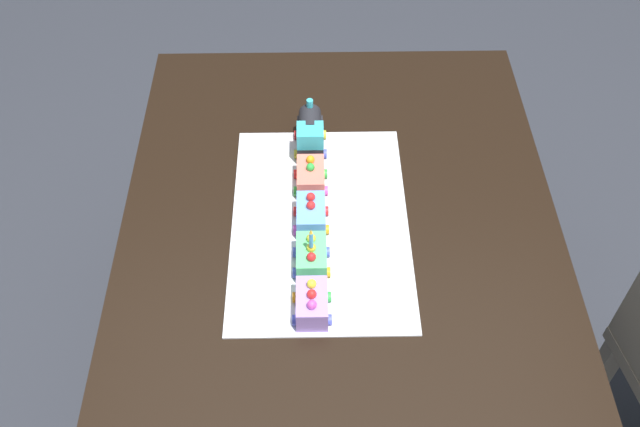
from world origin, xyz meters
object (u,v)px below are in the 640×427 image
object	(u,v)px
cake_car_tanker_coral	(311,177)
cake_car_caboose_sky_blue	(311,215)
cake_car_flatbed_mint_green	(311,257)
cake_car_gondola_lavender	(312,303)
dining_table	(340,271)
birthday_candle	(311,238)
cake_locomotive	(310,134)

from	to	relation	value
cake_car_tanker_coral	cake_car_caboose_sky_blue	distance (m)	0.12
cake_car_caboose_sky_blue	cake_car_flatbed_mint_green	xyz separation A→B (m)	(0.12, 0.00, 0.00)
cake_car_flatbed_mint_green	cake_car_gondola_lavender	xyz separation A→B (m)	(0.12, 0.00, 0.00)
dining_table	cake_car_gondola_lavender	size ratio (longest dim) A/B	14.00
cake_car_tanker_coral	birthday_candle	distance (m)	0.25
cake_locomotive	cake_car_flatbed_mint_green	distance (m)	0.37
cake_car_flatbed_mint_green	cake_car_gondola_lavender	distance (m)	0.12
dining_table	cake_car_caboose_sky_blue	world-z (taller)	cake_car_caboose_sky_blue
cake_locomotive	birthday_candle	world-z (taller)	birthday_candle
cake_car_caboose_sky_blue	cake_locomotive	bearing A→B (deg)	180.00
cake_car_tanker_coral	cake_car_gondola_lavender	size ratio (longest dim) A/B	1.00
dining_table	birthday_candle	bearing A→B (deg)	-44.40
cake_car_gondola_lavender	cake_car_tanker_coral	bearing A→B (deg)	180.00
cake_car_caboose_sky_blue	dining_table	bearing A→B (deg)	50.64
birthday_candle	cake_locomotive	bearing A→B (deg)	180.00
dining_table	cake_car_tanker_coral	size ratio (longest dim) A/B	14.00
dining_table	birthday_candle	size ratio (longest dim) A/B	25.40
cake_car_flatbed_mint_green	cake_car_gondola_lavender	size ratio (longest dim) A/B	1.00
dining_table	cake_car_flatbed_mint_green	distance (m)	0.17
cake_locomotive	cake_car_gondola_lavender	bearing A→B (deg)	-0.00
cake_car_flatbed_mint_green	cake_car_tanker_coral	bearing A→B (deg)	180.00
cake_locomotive	cake_car_gondola_lavender	distance (m)	0.48
cake_car_caboose_sky_blue	birthday_candle	world-z (taller)	birthday_candle
cake_car_caboose_sky_blue	cake_car_flatbed_mint_green	size ratio (longest dim) A/B	1.00
dining_table	cake_car_caboose_sky_blue	xyz separation A→B (m)	(-0.05, -0.07, 0.14)
cake_locomotive	cake_car_tanker_coral	size ratio (longest dim) A/B	1.40
cake_locomotive	cake_car_caboose_sky_blue	world-z (taller)	cake_locomotive
birthday_candle	cake_car_flatbed_mint_green	bearing A→B (deg)	-180.00
cake_car_flatbed_mint_green	cake_locomotive	bearing A→B (deg)	180.00
dining_table	cake_locomotive	size ratio (longest dim) A/B	10.00
cake_car_flatbed_mint_green	birthday_candle	bearing A→B (deg)	0.00
cake_locomotive	cake_car_gondola_lavender	size ratio (longest dim) A/B	1.40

